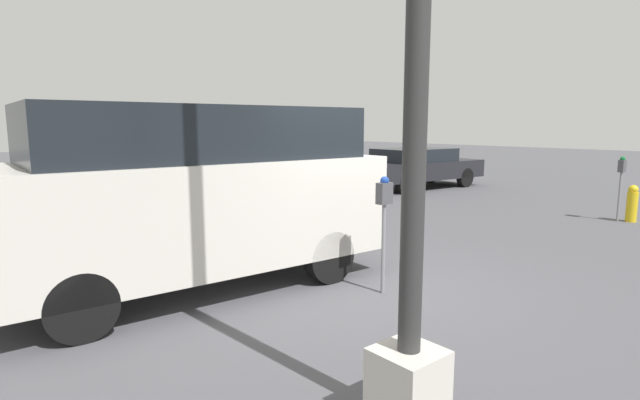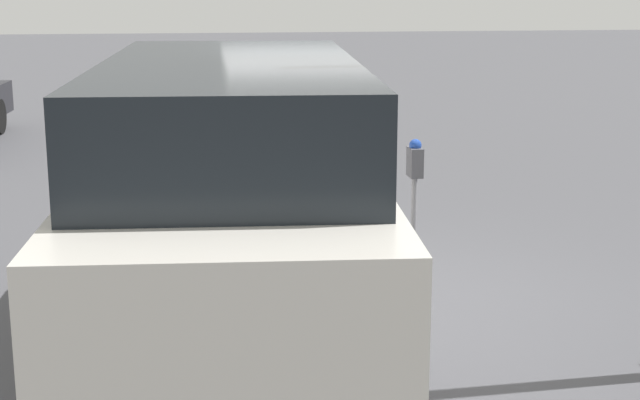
{
  "view_description": "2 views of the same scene",
  "coord_description": "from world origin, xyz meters",
  "px_view_note": "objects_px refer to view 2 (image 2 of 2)",
  "views": [
    {
      "loc": [
        4.5,
        4.49,
        2.08
      ],
      "look_at": [
        0.23,
        -0.6,
        1.08
      ],
      "focal_mm": 28.0,
      "sensor_mm": 36.0,
      "label": 1
    },
    {
      "loc": [
        8.33,
        -1.47,
        2.89
      ],
      "look_at": [
        0.36,
        -0.48,
        1.01
      ],
      "focal_mm": 55.0,
      "sensor_mm": 36.0,
      "label": 2
    }
  ],
  "objects_px": {
    "parking_meter_far": "(321,90)",
    "parking_meter_near": "(415,182)",
    "parked_van": "(233,216)",
    "fire_hydrant": "(332,127)"
  },
  "relations": [
    {
      "from": "parking_meter_near",
      "to": "fire_hydrant",
      "type": "relative_size",
      "value": 1.83
    },
    {
      "from": "parking_meter_near",
      "to": "parked_van",
      "type": "distance_m",
      "value": 2.36
    },
    {
      "from": "parking_meter_far",
      "to": "fire_hydrant",
      "type": "bearing_deg",
      "value": 126.43
    },
    {
      "from": "parking_meter_near",
      "to": "parked_van",
      "type": "height_order",
      "value": "parked_van"
    },
    {
      "from": "parking_meter_far",
      "to": "fire_hydrant",
      "type": "xyz_separation_m",
      "value": [
        -0.16,
        0.2,
        -0.64
      ]
    },
    {
      "from": "parked_van",
      "to": "fire_hydrant",
      "type": "xyz_separation_m",
      "value": [
        -9.18,
        1.95,
        -0.84
      ]
    },
    {
      "from": "parking_meter_far",
      "to": "parked_van",
      "type": "bearing_deg",
      "value": -12.65
    },
    {
      "from": "parking_meter_near",
      "to": "parking_meter_far",
      "type": "relative_size",
      "value": 1.04
    },
    {
      "from": "parked_van",
      "to": "fire_hydrant",
      "type": "relative_size",
      "value": 6.23
    },
    {
      "from": "parking_meter_far",
      "to": "parking_meter_near",
      "type": "bearing_deg",
      "value": -2.39
    }
  ]
}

